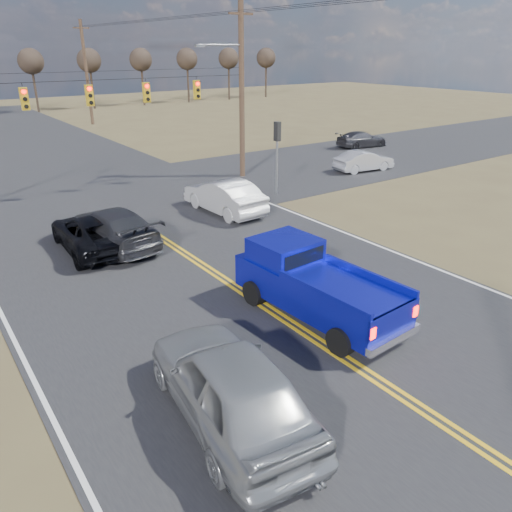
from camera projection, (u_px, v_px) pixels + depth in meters
ground at (344, 359)px, 12.96m from camera, size 160.00×160.00×0.00m
road_main at (170, 245)px, 20.46m from camera, size 14.00×120.00×0.02m
road_cross at (102, 200)px, 26.46m from camera, size 120.00×12.00×0.02m
signal_gantry at (102, 100)px, 24.61m from camera, size 19.60×4.83×10.00m
utility_poles at (97, 99)px, 23.68m from camera, size 19.60×58.32×10.00m
treeline at (41, 78)px, 30.97m from camera, size 87.00×117.80×7.40m
pickup_truck at (313, 284)px, 14.75m from camera, size 2.49×5.66×2.08m
silver_suv at (230, 385)px, 10.53m from camera, size 2.84×5.61×1.83m
black_suv at (92, 232)px, 19.75m from camera, size 2.58×5.20×1.42m
white_car_queue at (224, 196)px, 24.17m from camera, size 1.92×5.00×1.63m
dgrey_car_queue at (111, 228)px, 20.05m from camera, size 2.78×5.59×1.56m
cross_car_east_near at (364, 161)px, 32.34m from camera, size 1.96×4.16×1.32m
cross_car_east_far at (362, 139)px, 40.10m from camera, size 2.41×4.51×1.24m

